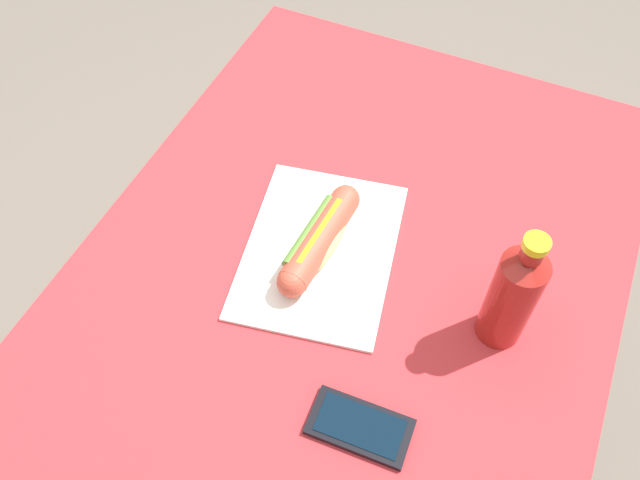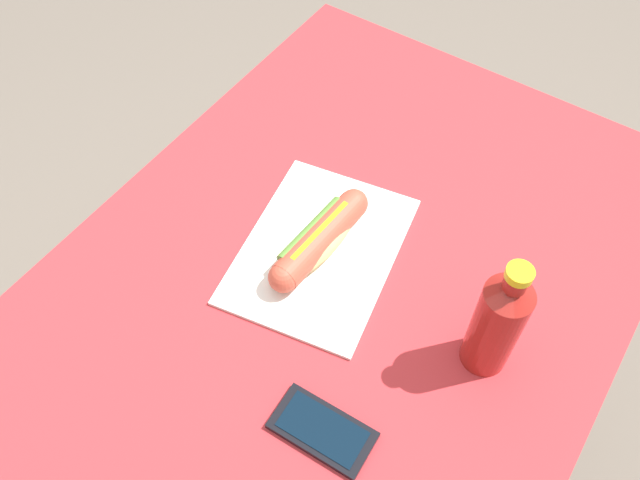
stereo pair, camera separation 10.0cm
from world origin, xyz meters
name	(u,v)px [view 2 (the right image)]	position (x,y,z in m)	size (l,w,h in m)	color
ground_plane	(333,445)	(0.00, 0.00, 0.00)	(6.00, 6.00, 0.00)	#6B6056
dining_table	(339,325)	(0.00, 0.00, 0.62)	(1.10, 0.80, 0.78)	brown
paper_wrapper	(320,250)	(0.02, 0.05, 0.78)	(0.31, 0.22, 0.01)	white
hot_dog	(320,239)	(0.02, 0.05, 0.81)	(0.22, 0.07, 0.05)	#E5BC75
cell_phone	(322,430)	(-0.21, -0.11, 0.78)	(0.08, 0.14, 0.01)	black
soda_bottle	(499,320)	(0.00, -0.23, 0.87)	(0.06, 0.06, 0.22)	maroon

